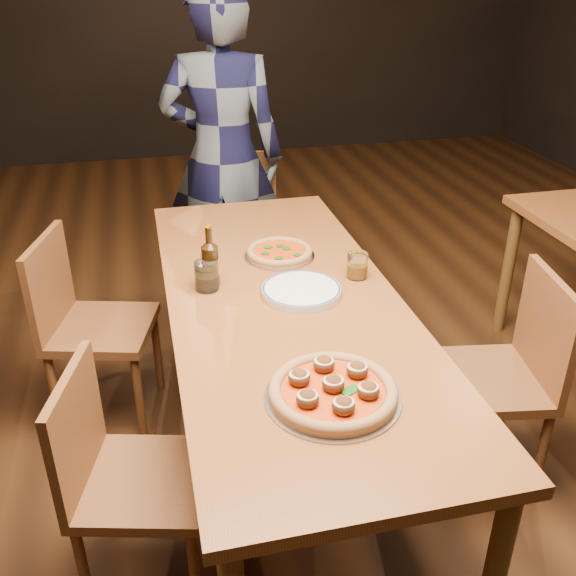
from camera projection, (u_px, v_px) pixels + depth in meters
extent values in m
plane|color=black|center=(285.00, 462.00, 2.58)|extent=(9.00, 9.00, 0.00)
cube|color=brown|center=(285.00, 304.00, 2.24)|extent=(0.80, 2.00, 0.04)
cylinder|color=brown|center=(175.00, 288.00, 3.16)|extent=(0.06, 0.06, 0.71)
cylinder|color=brown|center=(308.00, 274.00, 3.29)|extent=(0.06, 0.06, 0.71)
cylinder|color=brown|center=(508.00, 270.00, 3.33)|extent=(0.06, 0.06, 0.71)
cylinder|color=#B7B7BF|center=(333.00, 397.00, 1.74)|extent=(0.37, 0.37, 0.01)
cylinder|color=#A67D45|center=(333.00, 393.00, 1.73)|extent=(0.35, 0.35, 0.02)
torus|color=#A67D45|center=(333.00, 390.00, 1.73)|extent=(0.35, 0.35, 0.03)
cylinder|color=#B6300A|center=(333.00, 390.00, 1.73)|extent=(0.28, 0.28, 0.00)
cylinder|color=#B7B7BF|center=(279.00, 256.00, 2.54)|extent=(0.28, 0.28, 0.01)
cylinder|color=#A67D45|center=(279.00, 253.00, 2.54)|extent=(0.26, 0.26, 0.02)
torus|color=#A67D45|center=(279.00, 251.00, 2.53)|extent=(0.26, 0.26, 0.03)
cylinder|color=#B6300A|center=(279.00, 251.00, 2.53)|extent=(0.20, 0.20, 0.00)
cylinder|color=white|center=(301.00, 291.00, 2.26)|extent=(0.28, 0.28, 0.03)
cylinder|color=black|center=(211.00, 266.00, 2.30)|extent=(0.06, 0.06, 0.15)
cylinder|color=black|center=(209.00, 238.00, 2.25)|extent=(0.02, 0.02, 0.07)
cylinder|color=gold|center=(211.00, 266.00, 2.30)|extent=(0.06, 0.06, 0.06)
cylinder|color=white|center=(207.00, 276.00, 2.27)|extent=(0.08, 0.08, 0.11)
cylinder|color=#906210|center=(357.00, 265.00, 2.36)|extent=(0.08, 0.08, 0.10)
imported|color=black|center=(223.00, 158.00, 3.32)|extent=(0.72, 0.57, 1.75)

